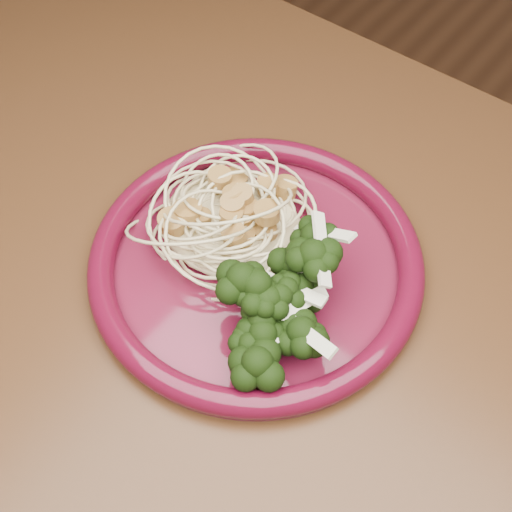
{
  "coord_description": "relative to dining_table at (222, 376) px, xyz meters",
  "views": [
    {
      "loc": [
        0.21,
        -0.22,
        1.27
      ],
      "look_at": [
        -0.01,
        0.06,
        0.77
      ],
      "focal_mm": 50.0,
      "sensor_mm": 36.0,
      "label": 1
    }
  ],
  "objects": [
    {
      "name": "dining_table",
      "position": [
        0.0,
        0.0,
        0.0
      ],
      "size": [
        1.2,
        0.8,
        0.75
      ],
      "color": "#472814",
      "rests_on": "ground"
    },
    {
      "name": "dinner_plate",
      "position": [
        -0.01,
        0.06,
        0.11
      ],
      "size": [
        0.39,
        0.39,
        0.02
      ],
      "rotation": [
        0.0,
        0.0,
        -0.42
      ],
      "color": "#510F21",
      "rests_on": "dining_table"
    },
    {
      "name": "spaghetti_pile",
      "position": [
        -0.05,
        0.08,
        0.12
      ],
      "size": [
        0.17,
        0.16,
        0.03
      ],
      "primitive_type": "ellipsoid",
      "rotation": [
        0.0,
        0.0,
        -0.42
      ],
      "color": "beige",
      "rests_on": "dinner_plate"
    },
    {
      "name": "scallop_cluster",
      "position": [
        -0.05,
        0.08,
        0.16
      ],
      "size": [
        0.17,
        0.17,
        0.04
      ],
      "primitive_type": null,
      "rotation": [
        0.0,
        0.0,
        -0.42
      ],
      "color": "#A77B3B",
      "rests_on": "spaghetti_pile"
    },
    {
      "name": "broccoli_pile",
      "position": [
        0.04,
        0.04,
        0.13
      ],
      "size": [
        0.14,
        0.17,
        0.05
      ],
      "primitive_type": "ellipsoid",
      "rotation": [
        0.0,
        0.0,
        -0.42
      ],
      "color": "black",
      "rests_on": "dinner_plate"
    },
    {
      "name": "onion_garnish",
      "position": [
        0.04,
        0.04,
        0.16
      ],
      "size": [
        0.1,
        0.11,
        0.06
      ],
      "primitive_type": null,
      "rotation": [
        0.0,
        0.0,
        -0.42
      ],
      "color": "beige",
      "rests_on": "broccoli_pile"
    }
  ]
}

